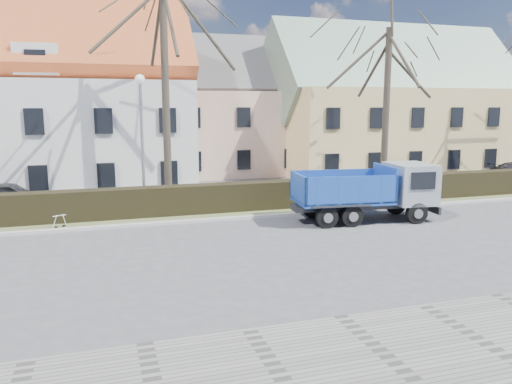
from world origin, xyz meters
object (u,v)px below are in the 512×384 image
object	(u,v)px
dump_truck	(360,192)
cart_frame	(54,222)
streetlight	(142,145)
parked_car_a	(8,195)

from	to	relation	value
dump_truck	cart_frame	size ratio (longest dim) A/B	8.55
streetlight	parked_car_a	distance (m)	7.24
dump_truck	cart_frame	distance (m)	12.53
parked_car_a	cart_frame	bearing A→B (deg)	-153.82
dump_truck	streetlight	bearing A→B (deg)	159.91
cart_frame	parked_car_a	size ratio (longest dim) A/B	0.19
cart_frame	dump_truck	bearing A→B (deg)	-9.65
streetlight	cart_frame	xyz separation A→B (m)	(-3.69, -2.16, -2.82)
streetlight	dump_truck	bearing A→B (deg)	-26.23
dump_truck	parked_car_a	world-z (taller)	dump_truck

